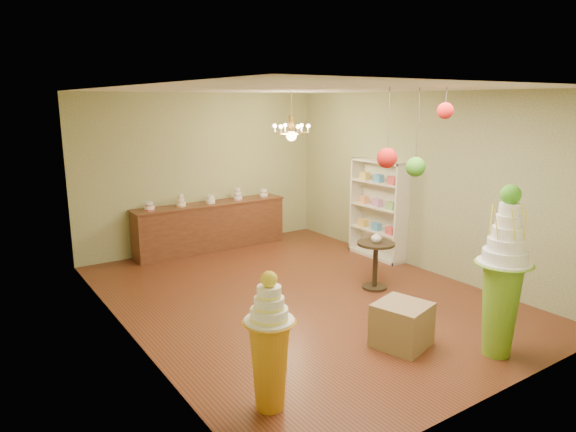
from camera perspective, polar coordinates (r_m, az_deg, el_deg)
floor at (r=7.76m, az=1.23°, el=-8.82°), size 6.50×6.50×0.00m
ceiling at (r=7.22m, az=1.35°, el=13.91°), size 6.50×6.50×0.00m
wall_back at (r=10.14m, az=-9.42°, el=4.89°), size 5.00×0.04×3.00m
wall_front at (r=5.12m, az=22.83°, el=-3.55°), size 5.00×0.04×3.00m
wall_left at (r=6.27m, az=-17.70°, el=-0.30°), size 0.04×6.50×3.00m
wall_right at (r=9.01m, az=14.41°, el=3.70°), size 0.04×6.50×3.00m
pedestal_green at (r=6.25m, az=22.66°, el=-7.29°), size 0.63×0.63×1.97m
pedestal_orange at (r=4.92m, az=-2.06°, el=-14.93°), size 0.54×0.54×1.36m
burlap_riser at (r=6.33m, az=12.53°, el=-11.72°), size 0.71×0.71×0.53m
sideboard at (r=10.08m, az=-8.54°, el=-1.04°), size 3.04×0.54×1.16m
shelving_unit at (r=9.54m, az=9.99°, el=0.74°), size 0.33×1.20×1.80m
round_table at (r=8.01m, az=9.69°, el=-4.71°), size 0.64×0.64×0.74m
vase at (r=7.91m, az=9.78°, el=-2.32°), size 0.20×0.20×0.17m
pom_red_left at (r=6.26m, az=10.94°, el=6.36°), size 0.24×0.24×0.94m
pom_green_mid at (r=6.54m, az=13.98°, el=5.34°), size 0.25×0.25×1.07m
pom_red_right at (r=6.22m, az=17.07°, el=11.13°), size 0.19×0.19×0.36m
chandelier at (r=9.02m, az=0.38°, el=9.23°), size 0.84×0.84×0.85m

